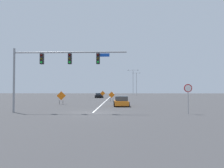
{
  "coord_description": "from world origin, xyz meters",
  "views": [
    {
      "loc": [
        2.49,
        -19.59,
        2.29
      ],
      "look_at": [
        0.96,
        29.2,
        3.59
      ],
      "focal_mm": 32.16,
      "sensor_mm": 36.0,
      "label": 1
    }
  ],
  "objects_px": {
    "stop_sign": "(188,93)",
    "street_lamp_near_right": "(136,82)",
    "traffic_signal_assembly": "(55,63)",
    "construction_sign_median_far": "(103,94)",
    "street_lamp_far_left": "(133,80)",
    "car_orange_approaching": "(121,101)",
    "car_black_far": "(99,95)",
    "construction_sign_left_lane": "(61,96)",
    "construction_sign_median_near": "(112,95)"
  },
  "relations": [
    {
      "from": "stop_sign",
      "to": "construction_sign_left_lane",
      "type": "height_order",
      "value": "stop_sign"
    },
    {
      "from": "street_lamp_near_right",
      "to": "car_black_far",
      "type": "distance_m",
      "value": 31.85
    },
    {
      "from": "street_lamp_far_left",
      "to": "construction_sign_median_near",
      "type": "height_order",
      "value": "street_lamp_far_left"
    },
    {
      "from": "traffic_signal_assembly",
      "to": "construction_sign_left_lane",
      "type": "bearing_deg",
      "value": 102.65
    },
    {
      "from": "construction_sign_median_near",
      "to": "construction_sign_left_lane",
      "type": "relative_size",
      "value": 0.94
    },
    {
      "from": "street_lamp_near_right",
      "to": "construction_sign_left_lane",
      "type": "relative_size",
      "value": 4.63
    },
    {
      "from": "construction_sign_median_far",
      "to": "car_black_far",
      "type": "bearing_deg",
      "value": 111.22
    },
    {
      "from": "stop_sign",
      "to": "construction_sign_median_near",
      "type": "height_order",
      "value": "stop_sign"
    },
    {
      "from": "construction_sign_median_far",
      "to": "construction_sign_median_near",
      "type": "bearing_deg",
      "value": -78.87
    },
    {
      "from": "stop_sign",
      "to": "street_lamp_near_right",
      "type": "xyz_separation_m",
      "value": [
        1.07,
        64.59,
        3.42
      ]
    },
    {
      "from": "car_black_far",
      "to": "street_lamp_near_right",
      "type": "bearing_deg",
      "value": 65.93
    },
    {
      "from": "car_orange_approaching",
      "to": "car_black_far",
      "type": "height_order",
      "value": "car_orange_approaching"
    },
    {
      "from": "stop_sign",
      "to": "car_orange_approaching",
      "type": "relative_size",
      "value": 0.62
    },
    {
      "from": "construction_sign_left_lane",
      "to": "car_black_far",
      "type": "distance_m",
      "value": 24.71
    },
    {
      "from": "construction_sign_median_near",
      "to": "construction_sign_median_far",
      "type": "height_order",
      "value": "construction_sign_median_far"
    },
    {
      "from": "traffic_signal_assembly",
      "to": "construction_sign_left_lane",
      "type": "height_order",
      "value": "traffic_signal_assembly"
    },
    {
      "from": "car_black_far",
      "to": "street_lamp_far_left",
      "type": "bearing_deg",
      "value": 63.57
    },
    {
      "from": "car_orange_approaching",
      "to": "car_black_far",
      "type": "xyz_separation_m",
      "value": [
        -5.66,
        27.07,
        -0.04
      ]
    },
    {
      "from": "street_lamp_far_left",
      "to": "car_black_far",
      "type": "relative_size",
      "value": 2.14
    },
    {
      "from": "street_lamp_near_right",
      "to": "construction_sign_median_far",
      "type": "relative_size",
      "value": 4.86
    },
    {
      "from": "car_black_far",
      "to": "car_orange_approaching",
      "type": "bearing_deg",
      "value": -78.19
    },
    {
      "from": "stop_sign",
      "to": "street_lamp_near_right",
      "type": "bearing_deg",
      "value": 89.06
    },
    {
      "from": "traffic_signal_assembly",
      "to": "construction_sign_left_lane",
      "type": "xyz_separation_m",
      "value": [
        -2.4,
        10.71,
        -3.64
      ]
    },
    {
      "from": "street_lamp_far_left",
      "to": "construction_sign_median_near",
      "type": "xyz_separation_m",
      "value": [
        -6.91,
        -39.22,
        -4.55
      ]
    },
    {
      "from": "construction_sign_median_near",
      "to": "car_orange_approaching",
      "type": "xyz_separation_m",
      "value": [
        1.64,
        -9.82,
        -0.52
      ]
    },
    {
      "from": "construction_sign_left_lane",
      "to": "car_orange_approaching",
      "type": "relative_size",
      "value": 0.45
    },
    {
      "from": "construction_sign_median_far",
      "to": "street_lamp_far_left",
      "type": "bearing_deg",
      "value": 69.04
    },
    {
      "from": "construction_sign_median_far",
      "to": "car_black_far",
      "type": "height_order",
      "value": "construction_sign_median_far"
    },
    {
      "from": "car_black_far",
      "to": "construction_sign_left_lane",
      "type": "bearing_deg",
      "value": -97.97
    },
    {
      "from": "car_black_far",
      "to": "stop_sign",
      "type": "bearing_deg",
      "value": -71.8
    },
    {
      "from": "stop_sign",
      "to": "construction_sign_left_lane",
      "type": "xyz_separation_m",
      "value": [
        -15.2,
        11.38,
        -0.71
      ]
    },
    {
      "from": "construction_sign_median_far",
      "to": "construction_sign_left_lane",
      "type": "relative_size",
      "value": 0.95
    },
    {
      "from": "stop_sign",
      "to": "car_orange_approaching",
      "type": "distance_m",
      "value": 10.77
    },
    {
      "from": "stop_sign",
      "to": "construction_sign_left_lane",
      "type": "bearing_deg",
      "value": 143.19
    },
    {
      "from": "construction_sign_median_far",
      "to": "car_orange_approaching",
      "type": "bearing_deg",
      "value": -79.54
    },
    {
      "from": "construction_sign_median_near",
      "to": "construction_sign_left_lane",
      "type": "distance_m",
      "value": 10.36
    },
    {
      "from": "stop_sign",
      "to": "construction_sign_median_far",
      "type": "height_order",
      "value": "stop_sign"
    },
    {
      "from": "street_lamp_near_right",
      "to": "traffic_signal_assembly",
      "type": "bearing_deg",
      "value": -102.24
    },
    {
      "from": "construction_sign_median_near",
      "to": "construction_sign_median_far",
      "type": "distance_m",
      "value": 14.27
    },
    {
      "from": "street_lamp_near_right",
      "to": "construction_sign_median_far",
      "type": "bearing_deg",
      "value": -109.9
    },
    {
      "from": "stop_sign",
      "to": "construction_sign_median_far",
      "type": "distance_m",
      "value": 34.25
    },
    {
      "from": "street_lamp_far_left",
      "to": "construction_sign_left_lane",
      "type": "bearing_deg",
      "value": -107.17
    },
    {
      "from": "construction_sign_median_near",
      "to": "car_black_far",
      "type": "height_order",
      "value": "construction_sign_median_near"
    },
    {
      "from": "traffic_signal_assembly",
      "to": "car_black_far",
      "type": "relative_size",
      "value": 2.47
    },
    {
      "from": "street_lamp_near_right",
      "to": "stop_sign",
      "type": "bearing_deg",
      "value": -90.94
    },
    {
      "from": "street_lamp_near_right",
      "to": "car_black_far",
      "type": "bearing_deg",
      "value": -114.07
    },
    {
      "from": "traffic_signal_assembly",
      "to": "street_lamp_far_left",
      "type": "relative_size",
      "value": 1.15
    },
    {
      "from": "street_lamp_near_right",
      "to": "car_black_far",
      "type": "xyz_separation_m",
      "value": [
        -12.84,
        -28.75,
        -4.76
      ]
    },
    {
      "from": "car_orange_approaching",
      "to": "construction_sign_median_far",
      "type": "bearing_deg",
      "value": 100.46
    },
    {
      "from": "traffic_signal_assembly",
      "to": "construction_sign_left_lane",
      "type": "distance_m",
      "value": 11.56
    }
  ]
}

